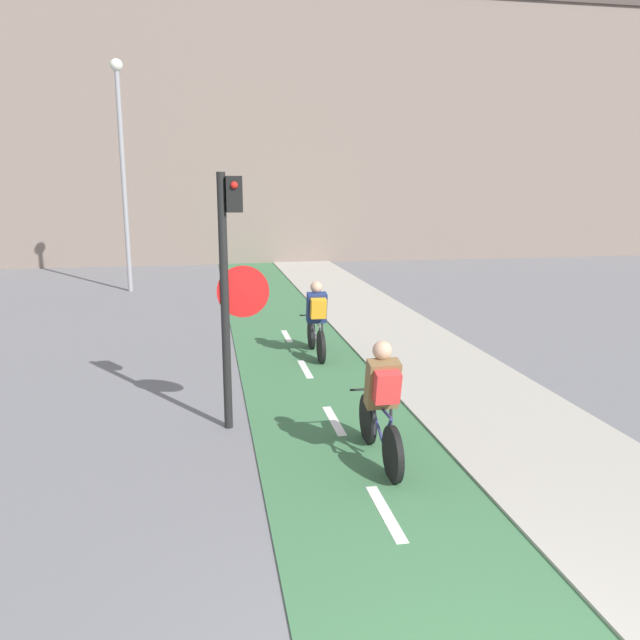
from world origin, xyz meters
The scene contains 5 objects.
building_row_background centered at (0.00, 26.26, 5.64)m, with size 60.00×5.20×11.27m.
traffic_light_pole centered at (-1.34, 5.57, 2.05)m, with size 0.67×0.25×3.32m.
street_lamp_far centered at (-3.96, 17.39, 4.13)m, with size 0.36×0.36×6.74m.
cyclist_near centered at (0.27, 4.15, 0.70)m, with size 0.46×1.69×1.45m.
cyclist_far centered at (0.35, 8.84, 0.70)m, with size 0.46×1.66×1.44m.
Camera 1 is at (-1.63, -2.34, 3.13)m, focal length 35.00 mm.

